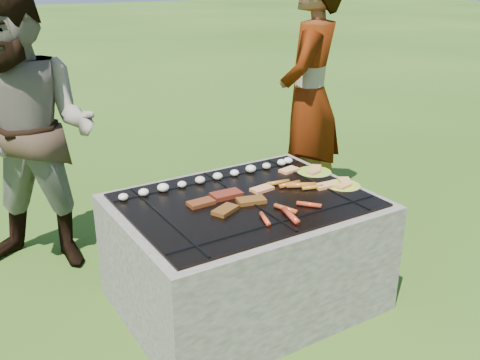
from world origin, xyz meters
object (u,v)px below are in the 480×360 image
object	(u,v)px
plate_near	(343,185)
bystander	(29,135)
cook	(310,99)
plate_far	(314,172)
fire_pit	(245,255)

from	to	relation	value
plate_near	bystander	xyz separation A→B (m)	(-1.40, 1.11, 0.23)
plate_near	cook	bearing A→B (deg)	63.40
cook	bystander	bearing A→B (deg)	-46.54
plate_far	cook	distance (m)	0.78
fire_pit	plate_far	xyz separation A→B (m)	(0.56, 0.13, 0.33)
plate_near	cook	xyz separation A→B (m)	(0.42, 0.85, 0.27)
plate_near	bystander	bearing A→B (deg)	141.46
fire_pit	cook	xyz separation A→B (m)	(0.99, 0.72, 0.60)
plate_near	bystander	size ratio (longest dim) A/B	0.14
plate_near	fire_pit	bearing A→B (deg)	167.82
fire_pit	bystander	size ratio (longest dim) A/B	0.78
cook	bystander	xyz separation A→B (m)	(-1.82, 0.27, -0.04)
plate_far	cook	xyz separation A→B (m)	(0.42, 0.59, 0.27)
plate_far	plate_near	size ratio (longest dim) A/B	1.05
plate_far	fire_pit	bearing A→B (deg)	-167.13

